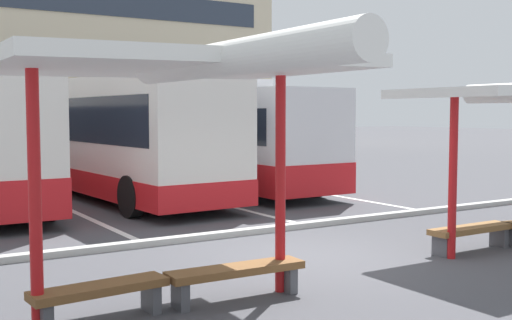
% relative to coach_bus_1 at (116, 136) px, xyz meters
% --- Properties ---
extents(ground_plane, '(160.00, 160.00, 0.00)m').
position_rel_coach_bus_1_xyz_m(ground_plane, '(0.00, -9.17, -1.78)').
color(ground_plane, '#47474C').
extents(coach_bus_1, '(3.16, 10.66, 3.77)m').
position_rel_coach_bus_1_xyz_m(coach_bus_1, '(0.00, 0.00, 0.00)').
color(coach_bus_1, silver).
rests_on(coach_bus_1, ground).
extents(coach_bus_2, '(2.83, 11.53, 3.48)m').
position_rel_coach_bus_1_xyz_m(coach_bus_2, '(3.66, 1.09, -0.19)').
color(coach_bus_2, silver).
rests_on(coach_bus_2, ground).
extents(lane_stripe_1, '(0.16, 14.00, 0.01)m').
position_rel_coach_bus_1_xyz_m(lane_stripe_1, '(-1.87, 0.65, -1.78)').
color(lane_stripe_1, white).
rests_on(lane_stripe_1, ground).
extents(lane_stripe_2, '(0.16, 14.00, 0.01)m').
position_rel_coach_bus_1_xyz_m(lane_stripe_2, '(1.87, 0.65, -1.78)').
color(lane_stripe_2, white).
rests_on(lane_stripe_2, ground).
extents(lane_stripe_3, '(0.16, 14.00, 0.01)m').
position_rel_coach_bus_1_xyz_m(lane_stripe_3, '(5.60, 0.65, -1.78)').
color(lane_stripe_3, white).
rests_on(lane_stripe_3, ground).
extents(waiting_shelter_1, '(4.24, 5.16, 3.18)m').
position_rel_coach_bus_1_xyz_m(waiting_shelter_1, '(-3.13, -10.96, 1.17)').
color(waiting_shelter_1, red).
rests_on(waiting_shelter_1, ground).
extents(bench_2, '(1.64, 0.54, 0.45)m').
position_rel_coach_bus_1_xyz_m(bench_2, '(-4.03, -10.64, -1.45)').
color(bench_2, brown).
rests_on(bench_2, ground).
extents(bench_3, '(1.90, 0.48, 0.45)m').
position_rel_coach_bus_1_xyz_m(bench_3, '(-2.23, -10.72, -1.44)').
color(bench_3, brown).
rests_on(bench_3, ground).
extents(bench_4, '(1.81, 0.43, 0.45)m').
position_rel_coach_bus_1_xyz_m(bench_4, '(2.79, -10.36, -1.44)').
color(bench_4, brown).
rests_on(bench_4, ground).
extents(platform_kerb, '(44.00, 0.24, 0.12)m').
position_rel_coach_bus_1_xyz_m(platform_kerb, '(0.00, -6.92, -1.72)').
color(platform_kerb, '#ADADA8').
rests_on(platform_kerb, ground).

